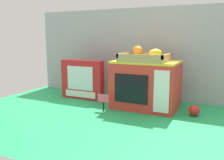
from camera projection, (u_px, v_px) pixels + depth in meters
name	position (u px, v px, depth m)	size (l,w,h in m)	color
ground_plane	(124.00, 104.00, 1.60)	(1.70, 1.70, 0.00)	#219E54
display_back_panel	(137.00, 53.00, 1.75)	(1.61, 0.03, 0.63)	#A0A3A8
toy_microwave	(146.00, 84.00, 1.50)	(0.38, 0.27, 0.29)	red
food_groups_crate	(145.00, 57.00, 1.46)	(0.27, 0.22, 0.09)	tan
cookie_set_box	(82.00, 80.00, 1.72)	(0.32, 0.06, 0.27)	red
price_sign	(103.00, 100.00, 1.43)	(0.07, 0.01, 0.10)	black
loose_toy_apple	(194.00, 110.00, 1.35)	(0.06, 0.06, 0.06)	red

